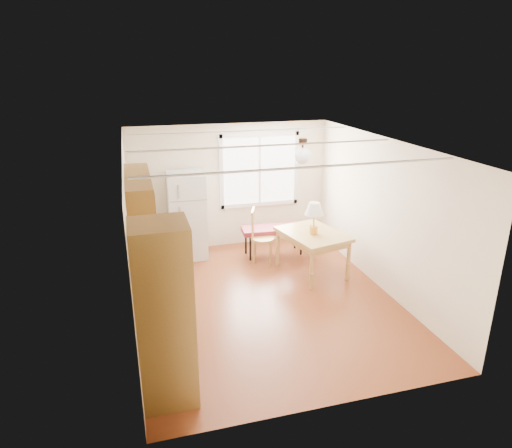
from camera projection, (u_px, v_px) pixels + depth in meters
name	position (u px, v px, depth m)	size (l,w,h in m)	color
room_shell	(266.00, 227.00, 6.92)	(4.60, 5.60, 2.62)	#602813
kitchen_run	(156.00, 283.00, 6.05)	(0.65, 3.40, 2.20)	brown
window_unit	(260.00, 170.00, 9.22)	(1.64, 0.05, 1.51)	white
pendant_light	(302.00, 155.00, 7.13)	(0.26, 0.26, 0.40)	black
refrigerator	(187.00, 215.00, 8.74)	(0.71, 0.73, 1.67)	silver
bench	(274.00, 230.00, 8.92)	(1.27, 0.55, 0.57)	maroon
dining_table	(313.00, 238.00, 8.09)	(1.17, 1.40, 0.76)	#AC8342
chair	(258.00, 232.00, 8.58)	(0.50, 0.49, 1.03)	#AC8342
table_lamp	(314.00, 211.00, 7.87)	(0.33, 0.33, 0.57)	gold
coffee_maker	(159.00, 295.00, 5.37)	(0.17, 0.22, 0.32)	black
kettle	(150.00, 279.00, 5.85)	(0.11, 0.11, 0.20)	red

